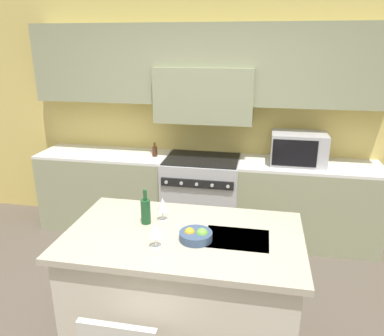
{
  "coord_description": "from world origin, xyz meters",
  "views": [
    {
      "loc": [
        0.65,
        -2.18,
        2.21
      ],
      "look_at": [
        0.07,
        0.84,
        1.17
      ],
      "focal_mm": 35.0,
      "sensor_mm": 36.0,
      "label": 1
    }
  ],
  "objects": [
    {
      "name": "fruit_bowl",
      "position": [
        0.25,
        0.06,
        0.95
      ],
      "size": [
        0.23,
        0.23,
        0.09
      ],
      "color": "#384C6B",
      "rests_on": "kitchen_island"
    },
    {
      "name": "wine_glass_far",
      "position": [
        -0.05,
        0.31,
        1.04
      ],
      "size": [
        0.08,
        0.08,
        0.18
      ],
      "color": "white",
      "rests_on": "kitchen_island"
    },
    {
      "name": "range_stove",
      "position": [
        0.0,
        1.84,
        0.48
      ],
      "size": [
        0.86,
        0.7,
        0.95
      ],
      "color": "#B7B7BC",
      "rests_on": "ground_plane"
    },
    {
      "name": "wine_bottle",
      "position": [
        -0.16,
        0.24,
        1.02
      ],
      "size": [
        0.07,
        0.07,
        0.27
      ],
      "color": "#194723",
      "rests_on": "kitchen_island"
    },
    {
      "name": "oil_bottle_on_counter",
      "position": [
        -0.56,
        1.84,
        1.01
      ],
      "size": [
        0.06,
        0.06,
        0.16
      ],
      "color": "#422314",
      "rests_on": "back_counter"
    },
    {
      "name": "back_cabinetry",
      "position": [
        0.0,
        2.1,
        1.61
      ],
      "size": [
        10.0,
        0.46,
        2.7
      ],
      "color": "#DBC166",
      "rests_on": "ground_plane"
    },
    {
      "name": "kitchen_island",
      "position": [
        0.15,
        0.13,
        0.46
      ],
      "size": [
        1.68,
        1.0,
        0.92
      ],
      "color": "beige",
      "rests_on": "ground_plane"
    },
    {
      "name": "microwave",
      "position": [
        1.05,
        1.86,
        1.12
      ],
      "size": [
        0.58,
        0.4,
        0.34
      ],
      "color": "#B7B7BC",
      "rests_on": "back_counter"
    },
    {
      "name": "wine_glass_near",
      "position": [
        0.01,
        -0.08,
        1.04
      ],
      "size": [
        0.08,
        0.08,
        0.18
      ],
      "color": "white",
      "rests_on": "kitchen_island"
    },
    {
      "name": "back_counter",
      "position": [
        0.0,
        1.86,
        0.47
      ],
      "size": [
        3.93,
        0.62,
        0.95
      ],
      "color": "gray",
      "rests_on": "ground_plane"
    }
  ]
}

